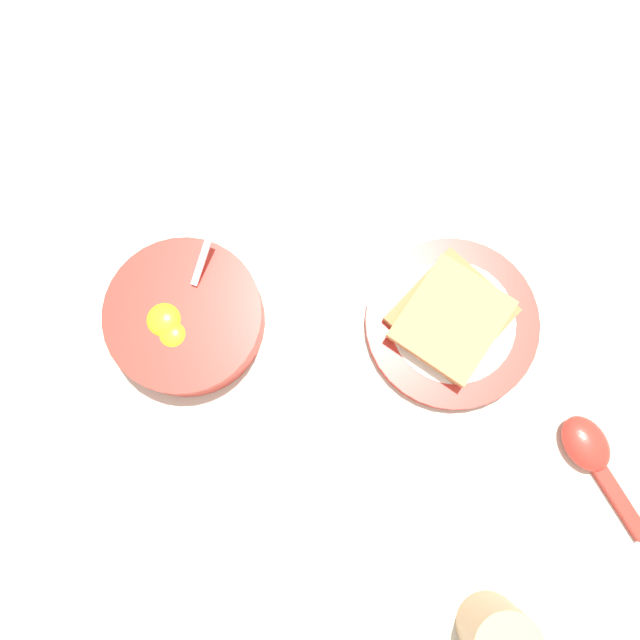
{
  "coord_description": "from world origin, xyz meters",
  "views": [
    {
      "loc": [
        0.04,
        -0.03,
        0.68
      ],
      "look_at": [
        0.09,
        -0.15,
        0.02
      ],
      "focal_mm": 35.0,
      "sensor_mm": 36.0,
      "label": 1
    }
  ],
  "objects": [
    {
      "name": "toast_plate",
      "position": [
        -0.04,
        -0.21,
        0.01
      ],
      "size": [
        0.19,
        0.19,
        0.02
      ],
      "color": "red",
      "rests_on": "ground_plane"
    },
    {
      "name": "soup_spoon",
      "position": [
        -0.23,
        -0.14,
        0.01
      ],
      "size": [
        0.13,
        0.11,
        0.03
      ],
      "color": "red",
      "rests_on": "ground_plane"
    },
    {
      "name": "ground_plane",
      "position": [
        0.0,
        0.0,
        0.0
      ],
      "size": [
        3.0,
        3.0,
        0.0
      ],
      "primitive_type": "plane",
      "color": "beige"
    },
    {
      "name": "toast_sandwich",
      "position": [
        -0.04,
        -0.21,
        0.03
      ],
      "size": [
        0.13,
        0.14,
        0.02
      ],
      "color": "#9E7042",
      "rests_on": "toast_plate"
    },
    {
      "name": "egg_bowl",
      "position": [
        0.22,
        -0.09,
        0.02
      ],
      "size": [
        0.17,
        0.17,
        0.07
      ],
      "color": "red",
      "rests_on": "ground_plane"
    },
    {
      "name": "drinking_cup",
      "position": [
        -0.2,
        0.06,
        0.04
      ],
      "size": [
        0.07,
        0.07,
        0.08
      ],
      "color": "tan",
      "rests_on": "ground_plane"
    }
  ]
}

